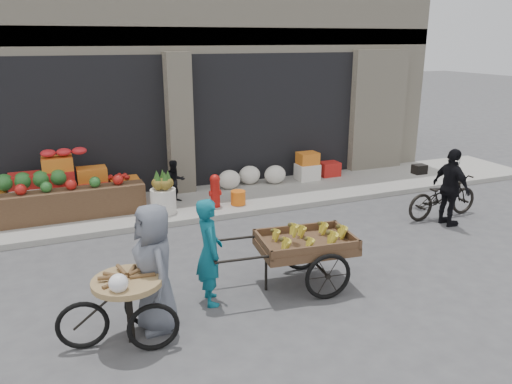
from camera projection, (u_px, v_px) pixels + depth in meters
name	position (u px, v px, depth m)	size (l,w,h in m)	color
ground	(268.00, 288.00, 7.42)	(80.00, 80.00, 0.00)	#424244
sidewalk	(193.00, 204.00, 11.02)	(18.00, 2.20, 0.12)	gray
building	(149.00, 46.00, 13.52)	(14.00, 6.45, 7.00)	beige
fruit_display	(70.00, 186.00, 10.18)	(3.10, 1.12, 1.24)	red
pineapple_bin	(163.00, 201.00, 10.22)	(0.52, 0.52, 0.50)	silver
fire_hydrant	(215.00, 189.00, 10.54)	(0.22, 0.22, 0.71)	#A5140F
orange_bucket	(238.00, 198.00, 10.74)	(0.32, 0.32, 0.30)	orange
right_bay_goods	(287.00, 171.00, 12.41)	(3.35, 0.60, 0.70)	silver
seated_person	(175.00, 181.00, 10.83)	(0.45, 0.35, 0.93)	black
banana_cart	(302.00, 241.00, 7.31)	(2.43, 1.20, 0.98)	brown
vendor_woman	(209.00, 252.00, 6.82)	(0.56, 0.36, 1.53)	#0E5F71
tricycle_cart	(128.00, 299.00, 5.97)	(1.45, 0.92, 0.95)	#9E7F51
vendor_grey	(155.00, 268.00, 6.18)	(0.81, 0.53, 1.67)	slate
bicycle	(443.00, 196.00, 10.24)	(0.60, 1.72, 0.90)	black
cyclist	(451.00, 188.00, 9.72)	(0.90, 0.38, 1.54)	black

